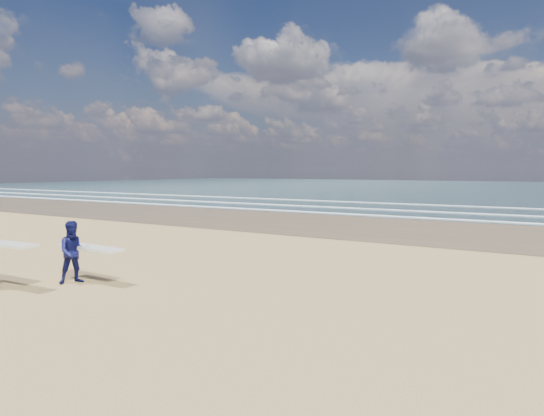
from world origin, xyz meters
The scene contains 1 object.
surfer_far centered at (-0.04, 1.24, 0.83)m, with size 2.22×1.15×1.64m.
Camera 1 is at (10.95, -6.74, 2.98)m, focal length 32.00 mm.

